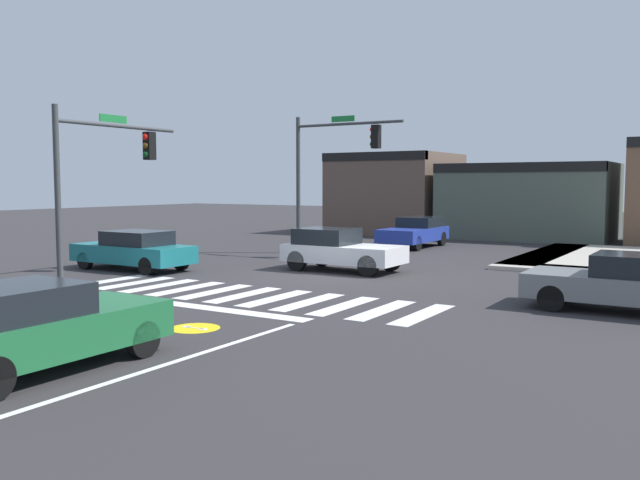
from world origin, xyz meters
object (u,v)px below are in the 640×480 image
(car_gray, at_px, (635,283))
(car_white, at_px, (339,249))
(car_blue, at_px, (415,232))
(traffic_signal_southwest, at_px, (103,163))
(car_teal, at_px, (134,250))
(traffic_signal_northwest, at_px, (332,158))
(car_green, at_px, (37,327))

(car_gray, distance_m, car_white, 10.26)
(car_blue, bearing_deg, car_gray, 41.37)
(traffic_signal_southwest, xyz_separation_m, car_teal, (-0.93, 2.04, -3.00))
(car_teal, distance_m, car_white, 7.30)
(car_blue, distance_m, car_white, 9.72)
(car_blue, relative_size, car_white, 1.09)
(car_gray, height_order, car_white, car_white)
(traffic_signal_northwest, height_order, car_white, traffic_signal_northwest)
(traffic_signal_southwest, relative_size, car_green, 1.29)
(car_white, distance_m, car_green, 13.72)
(traffic_signal_northwest, xyz_separation_m, car_green, (5.01, -17.86, -3.40))
(car_gray, bearing_deg, traffic_signal_southwest, 9.83)
(traffic_signal_northwest, height_order, car_teal, traffic_signal_northwest)
(traffic_signal_northwest, bearing_deg, car_teal, -113.59)
(car_blue, bearing_deg, car_green, 8.50)
(traffic_signal_northwest, height_order, car_green, traffic_signal_northwest)
(car_gray, relative_size, car_green, 1.14)
(car_blue, height_order, car_white, car_white)
(traffic_signal_northwest, xyz_separation_m, car_white, (2.88, -4.31, -3.37))
(car_white, bearing_deg, car_blue, 97.85)
(car_green, bearing_deg, car_gray, -36.08)
(car_blue, xyz_separation_m, car_white, (1.33, -9.63, 0.01))
(traffic_signal_southwest, height_order, traffic_signal_northwest, traffic_signal_northwest)
(traffic_signal_southwest, bearing_deg, car_teal, 24.49)
(traffic_signal_southwest, height_order, car_green, traffic_signal_southwest)
(car_gray, relative_size, car_white, 1.15)
(traffic_signal_northwest, distance_m, car_white, 6.18)
(car_gray, xyz_separation_m, car_white, (-9.81, 3.02, 0.04))
(traffic_signal_southwest, relative_size, car_teal, 1.19)
(car_teal, relative_size, car_gray, 0.95)
(car_teal, distance_m, car_blue, 14.16)
(car_teal, height_order, car_white, car_white)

